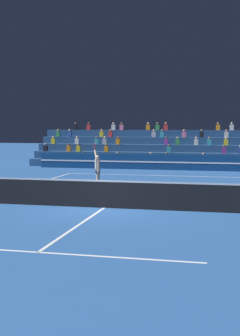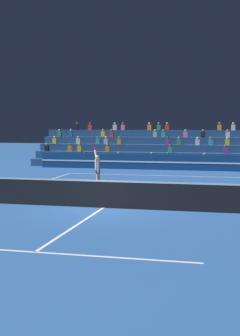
% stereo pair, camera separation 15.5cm
% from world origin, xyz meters
% --- Properties ---
extents(ground_plane, '(120.00, 120.00, 0.00)m').
position_xyz_m(ground_plane, '(0.00, 0.00, 0.00)').
color(ground_plane, '#285699').
extents(court_lines, '(11.10, 23.90, 0.01)m').
position_xyz_m(court_lines, '(0.00, 0.00, 0.00)').
color(court_lines, white).
rests_on(court_lines, ground).
extents(tennis_net, '(12.00, 0.10, 1.10)m').
position_xyz_m(tennis_net, '(0.00, 0.00, 0.54)').
color(tennis_net, '#2D6B38').
rests_on(tennis_net, ground).
extents(sponsor_banner_wall, '(18.00, 0.26, 1.10)m').
position_xyz_m(sponsor_banner_wall, '(0.00, 15.71, 0.55)').
color(sponsor_banner_wall, navy).
rests_on(sponsor_banner_wall, ground).
extents(bleacher_stand, '(20.69, 4.75, 3.38)m').
position_xyz_m(bleacher_stand, '(-0.01, 19.51, 1.02)').
color(bleacher_stand, navy).
rests_on(bleacher_stand, ground).
extents(tennis_player, '(0.64, 1.16, 2.35)m').
position_xyz_m(tennis_player, '(-1.52, 4.52, 0.98)').
color(tennis_player, beige).
rests_on(tennis_player, ground).
extents(tennis_ball, '(0.07, 0.07, 0.07)m').
position_xyz_m(tennis_ball, '(4.37, 3.46, 0.03)').
color(tennis_ball, '#C6DB33').
rests_on(tennis_ball, ground).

